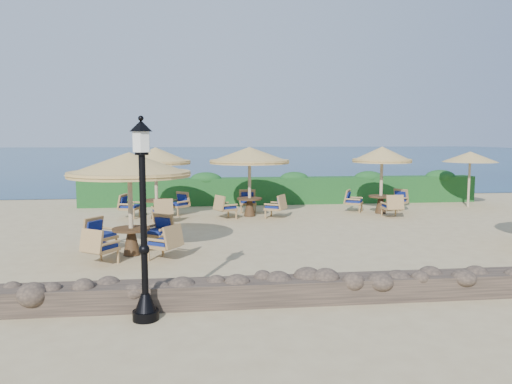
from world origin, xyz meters
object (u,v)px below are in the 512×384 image
extra_parasol (470,157)px  cafe_set_4 (382,169)px  lamp_post (144,228)px  cafe_set_0 (130,182)px  cafe_set_3 (250,165)px  cafe_set_2 (156,169)px

extra_parasol → cafe_set_4: cafe_set_4 is taller
lamp_post → cafe_set_0: 4.79m
cafe_set_4 → cafe_set_3: bearing=-179.0°
cafe_set_0 → cafe_set_3: (3.70, 5.90, 0.07)m
extra_parasol → cafe_set_4: size_ratio=0.87×
lamp_post → cafe_set_4: 13.45m
lamp_post → cafe_set_2: size_ratio=1.21×
extra_parasol → cafe_set_0: size_ratio=0.77×
cafe_set_3 → cafe_set_4: 5.26m
extra_parasol → cafe_set_0: cafe_set_0 is taller
extra_parasol → cafe_set_3: cafe_set_3 is taller
cafe_set_2 → cafe_set_3: (3.50, 0.11, 0.11)m
lamp_post → cafe_set_3: (2.89, 10.61, 0.42)m
lamp_post → cafe_set_4: lamp_post is taller
cafe_set_2 → cafe_set_3: same height
lamp_post → extra_parasol: 17.41m
cafe_set_0 → cafe_set_2: same height
cafe_set_3 → cafe_set_4: size_ratio=1.11×
cafe_set_4 → cafe_set_2: bearing=-178.6°
extra_parasol → cafe_set_2: bearing=-173.5°
cafe_set_2 → cafe_set_3: bearing=1.8°
lamp_post → cafe_set_2: bearing=93.3°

